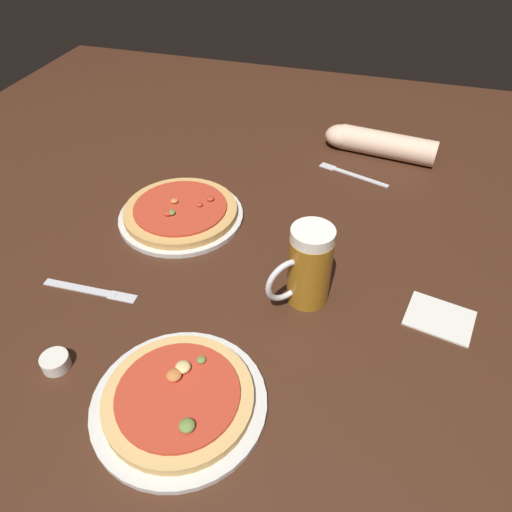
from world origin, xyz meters
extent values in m
cube|color=#3D2114|center=(0.00, 0.00, -0.01)|extent=(2.40, 2.40, 0.03)
cylinder|color=silver|center=(-0.02, -0.38, 0.01)|extent=(0.30, 0.30, 0.01)
cylinder|color=tan|center=(-0.02, -0.38, 0.02)|extent=(0.26, 0.26, 0.02)
cylinder|color=#B73823|center=(-0.02, -0.38, 0.03)|extent=(0.21, 0.21, 0.01)
ellipsoid|color=olive|center=(-0.01, -0.31, 0.04)|extent=(0.02, 0.02, 0.01)
ellipsoid|color=#C67038|center=(-0.04, -0.36, 0.04)|extent=(0.03, 0.03, 0.01)
ellipsoid|color=olive|center=(0.02, -0.44, 0.04)|extent=(0.03, 0.03, 0.01)
ellipsoid|color=#DBC67A|center=(-0.03, -0.34, 0.04)|extent=(0.03, 0.03, 0.01)
cylinder|color=silver|center=(-0.23, 0.11, 0.01)|extent=(0.31, 0.31, 0.01)
cylinder|color=tan|center=(-0.23, 0.11, 0.02)|extent=(0.28, 0.28, 0.02)
cylinder|color=#B73823|center=(-0.23, 0.11, 0.03)|extent=(0.23, 0.23, 0.01)
ellipsoid|color=#B73823|center=(-0.24, 0.07, 0.04)|extent=(0.02, 0.02, 0.01)
ellipsoid|color=olive|center=(-0.24, 0.07, 0.04)|extent=(0.02, 0.02, 0.01)
ellipsoid|color=#B73823|center=(-0.18, 0.12, 0.04)|extent=(0.02, 0.02, 0.01)
ellipsoid|color=#C67038|center=(-0.25, 0.12, 0.04)|extent=(0.02, 0.02, 0.01)
ellipsoid|color=#B73823|center=(-0.17, 0.16, 0.04)|extent=(0.02, 0.02, 0.01)
cylinder|color=#9E6619|center=(0.13, -0.07, 0.08)|extent=(0.09, 0.09, 0.16)
cylinder|color=white|center=(0.13, -0.07, 0.17)|extent=(0.09, 0.09, 0.02)
torus|color=silver|center=(0.10, -0.11, 0.08)|extent=(0.07, 0.08, 0.10)
cylinder|color=silver|center=(-0.27, -0.37, 0.01)|extent=(0.05, 0.05, 0.03)
cube|color=silver|center=(0.40, -0.06, 0.00)|extent=(0.15, 0.12, 0.01)
cube|color=silver|center=(0.18, 0.43, 0.00)|extent=(0.17, 0.07, 0.01)
cube|color=silver|center=(0.08, 0.46, 0.00)|extent=(0.05, 0.04, 0.00)
cube|color=silver|center=(-0.34, -0.19, 0.00)|extent=(0.17, 0.02, 0.01)
cube|color=silver|center=(-0.24, -0.18, 0.00)|extent=(0.06, 0.03, 0.00)
cylinder|color=beige|center=(0.24, 0.57, 0.04)|extent=(0.29, 0.11, 0.07)
ellipsoid|color=beige|center=(0.10, 0.59, 0.04)|extent=(0.10, 0.08, 0.07)
camera|label=1|loc=(0.23, -0.78, 0.74)|focal=33.71mm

